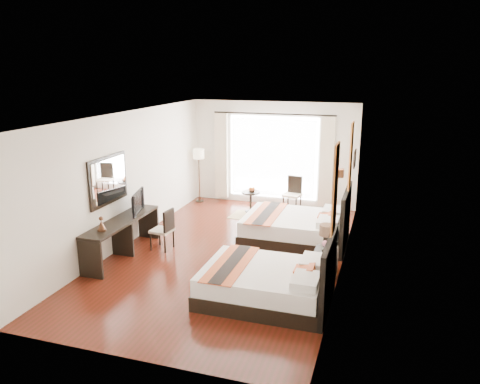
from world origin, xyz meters
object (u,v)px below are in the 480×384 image
(nightstand, at_px, (325,262))
(window_chair, at_px, (292,200))
(bed_near, at_px, (270,282))
(table_lamp, at_px, (327,232))
(console_desk, at_px, (122,238))
(desk_chair, at_px, (163,237))
(floor_lamp, at_px, (199,157))
(television, at_px, (134,202))
(fruit_bowl, at_px, (252,191))
(side_table, at_px, (251,202))
(vase, at_px, (325,249))
(bed_far, at_px, (298,227))

(nightstand, xyz_separation_m, window_chair, (-1.36, 3.70, 0.03))
(bed_near, distance_m, nightstand, 1.43)
(table_lamp, distance_m, console_desk, 4.02)
(bed_near, relative_size, nightstand, 4.11)
(table_lamp, distance_m, desk_chair, 3.41)
(bed_near, height_order, floor_lamp, floor_lamp)
(bed_near, bearing_deg, table_lamp, 61.98)
(television, xyz_separation_m, floor_lamp, (-0.03, 3.55, 0.28))
(table_lamp, bearing_deg, console_desk, -173.50)
(nightstand, height_order, console_desk, console_desk)
(bed_near, height_order, fruit_bowl, bed_near)
(console_desk, distance_m, desk_chair, 0.83)
(bed_near, height_order, television, television)
(bed_near, relative_size, console_desk, 0.94)
(table_lamp, bearing_deg, fruit_bowl, 126.70)
(side_table, relative_size, window_chair, 0.61)
(vase, xyz_separation_m, desk_chair, (-3.38, 0.38, -0.30))
(bed_near, distance_m, vase, 1.32)
(bed_far, xyz_separation_m, fruit_bowl, (-1.55, 1.72, 0.25))
(table_lamp, relative_size, window_chair, 0.47)
(vase, height_order, side_table, vase)
(floor_lamp, distance_m, fruit_bowl, 1.86)
(nightstand, height_order, window_chair, window_chair)
(window_chair, bearing_deg, bed_far, 23.29)
(console_desk, relative_size, side_table, 4.02)
(bed_far, height_order, television, bed_far)
(floor_lamp, bearing_deg, table_lamp, -42.08)
(table_lamp, height_order, vase, table_lamp)
(fruit_bowl, bearing_deg, floor_lamp, 163.89)
(table_lamp, relative_size, fruit_bowl, 1.99)
(vase, relative_size, fruit_bowl, 0.58)
(bed_far, height_order, table_lamp, bed_far)
(bed_near, distance_m, side_table, 4.75)
(fruit_bowl, bearing_deg, vase, -55.39)
(bed_far, bearing_deg, nightstand, -62.37)
(window_chair, bearing_deg, desk_chair, -21.57)
(bed_far, height_order, desk_chair, bed_far)
(bed_near, height_order, vase, bed_near)
(fruit_bowl, bearing_deg, table_lamp, -53.30)
(vase, height_order, console_desk, console_desk)
(bed_far, height_order, window_chair, bed_far)
(bed_far, xyz_separation_m, window_chair, (-0.57, 2.18, -0.04))
(television, height_order, side_table, television)
(nightstand, height_order, vase, vase)
(bed_near, bearing_deg, vase, 55.71)
(desk_chair, bearing_deg, television, 11.04)
(desk_chair, bearing_deg, bed_near, 156.54)
(console_desk, xyz_separation_m, television, (0.02, 0.50, 0.61))
(nightstand, relative_size, vase, 4.11)
(television, bearing_deg, fruit_bowl, -42.91)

